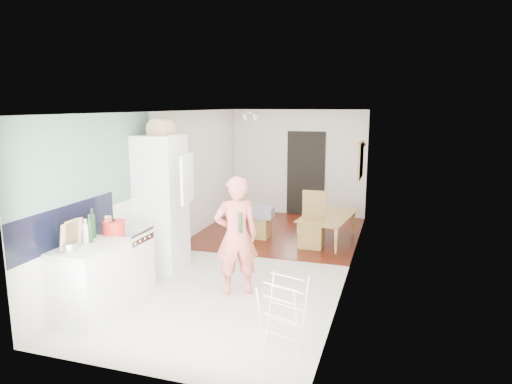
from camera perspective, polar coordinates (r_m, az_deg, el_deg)
The scene contains 32 objects.
room_shell at distance 7.52m, azimuth -0.41°, elevation 0.44°, with size 3.20×7.00×2.50m, color silver, non-canonical shape.
floor at distance 7.84m, azimuth -0.40°, elevation -8.58°, with size 3.20×7.00×0.01m, color beige.
wood_floor_overlay at distance 9.53m, azimuth 3.01°, elevation -5.00°, with size 3.20×3.30×0.01m, color #541B0E.
sage_wall_panel at distance 6.39m, azimuth -19.89°, elevation 3.37°, with size 0.02×3.00×1.30m, color slate.
tile_splashback at distance 6.09m, azimuth -22.54°, elevation -3.87°, with size 0.02×1.90×0.50m, color black.
doorway_recess at distance 10.84m, azimuth 6.24°, elevation 2.27°, with size 0.90×0.04×2.00m, color black.
base_cabinet at distance 6.13m, azimuth -19.96°, elevation -10.66°, with size 0.60×0.90×0.86m, color white.
worktop at distance 5.98m, azimuth -20.25°, elevation -6.55°, with size 0.62×0.92×0.06m, color beige.
range_cooker at distance 6.70m, azimuth -16.07°, elevation -8.49°, with size 0.60×0.60×0.88m, color white.
cooker_top at distance 6.56m, azimuth -16.28°, elevation -4.70°, with size 0.60×0.60×0.04m, color #BCBCBF.
fridge_housing at distance 7.35m, azimuth -11.78°, elevation -1.43°, with size 0.66×0.66×2.15m, color white.
fridge_door at distance 6.72m, azimuth -8.62°, elevation 1.66°, with size 0.56×0.04×0.70m, color white.
fridge_interior at distance 7.12m, azimuth -9.74°, elevation 2.14°, with size 0.02×0.52×0.66m, color white.
pinboard at distance 9.03m, azimuth 12.98°, elevation 3.85°, with size 0.03×0.90×0.70m, color tan.
pinboard_frame at distance 9.03m, azimuth 12.88°, elevation 3.85°, with size 0.01×0.94×0.74m, color #A38346.
wall_sconce at distance 9.65m, azimuth 13.10°, elevation 5.48°, with size 0.18×0.18×0.16m, color maroon.
person at distance 6.26m, azimuth -2.50°, elevation -4.17°, with size 0.72×0.47×1.97m, color #E16B5A.
dining_table at distance 8.92m, azimuth 9.10°, elevation -4.77°, with size 1.29×0.72×0.45m, color #A38346.
dining_chair at distance 8.47m, azimuth 6.98°, elevation -3.52°, with size 0.44×0.44×1.03m, color #A38346, non-canonical shape.
stool at distance 9.04m, azimuth 0.63°, elevation -4.51°, with size 0.32×0.32×0.43m, color #A38346, non-canonical shape.
grey_drape at distance 8.97m, azimuth 0.76°, elevation -2.59°, with size 0.43×0.43×0.19m, color gray.
drying_rack at distance 5.05m, azimuth 3.42°, elevation -15.13°, with size 0.41×0.37×0.80m, color white, non-canonical shape.
bread_bin at distance 7.21m, azimuth -11.81°, elevation 7.70°, with size 0.35×0.33×0.18m, color tan, non-canonical shape.
red_casserole at distance 6.36m, azimuth -17.34°, elevation -4.23°, with size 0.30×0.30×0.18m, color red.
steel_pan at distance 5.82m, azimuth -22.30°, elevation -6.36°, with size 0.20×0.20×0.10m, color #BCBCBF.
held_bottle at distance 6.07m, azimuth -1.97°, elevation -3.87°, with size 0.06×0.06×0.27m, color #193B1A.
bottle_a at distance 6.25m, azimuth -19.75°, elevation -3.99°, with size 0.07×0.07×0.32m, color #193B1A.
bottle_b at distance 6.04m, azimuth -20.06°, elevation -4.63°, with size 0.07×0.07×0.29m, color #193B1A.
bottle_c at distance 6.06m, azimuth -20.48°, elevation -4.84°, with size 0.10×0.10×0.24m, color silver.
pepper_mill_front at distance 6.35m, azimuth -18.15°, elevation -4.20°, with size 0.06×0.06×0.20m, color tan.
pepper_mill_back at distance 6.38m, azimuth -17.79°, elevation -4.12°, with size 0.05×0.05×0.19m, color tan.
chopping_boards at distance 5.85m, azimuth -22.11°, elevation -4.94°, with size 0.04×0.26×0.36m, color tan, non-canonical shape.
Camera 1 is at (2.26, -7.04, 2.61)m, focal length 32.00 mm.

